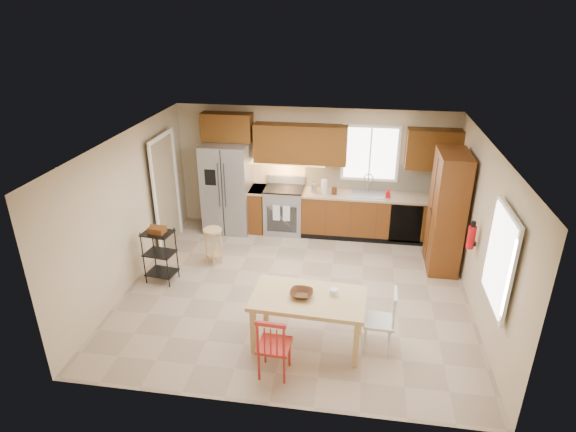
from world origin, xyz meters
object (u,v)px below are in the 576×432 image
(chair_white, at_px, (379,320))
(utility_cart, at_px, (160,256))
(dining_table, at_px, (308,320))
(table_bowl, at_px, (301,296))
(refrigerator, at_px, (227,188))
(range_stove, at_px, (284,210))
(table_jar, at_px, (334,293))
(bar_stool, at_px, (214,246))
(soap_bottle, at_px, (388,193))
(pantry, at_px, (447,212))
(chair_red, at_px, (274,344))
(fire_extinguisher, at_px, (471,237))

(chair_white, relative_size, utility_cart, 0.94)
(dining_table, relative_size, table_bowl, 4.94)
(refrigerator, height_order, range_stove, refrigerator)
(range_stove, distance_m, table_jar, 3.60)
(refrigerator, distance_m, bar_stool, 1.57)
(dining_table, xyz_separation_m, table_jar, (0.33, 0.09, 0.41))
(chair_white, xyz_separation_m, bar_stool, (-2.87, 1.91, -0.11))
(table_jar, bearing_deg, dining_table, -164.05)
(soap_bottle, height_order, utility_cart, soap_bottle)
(refrigerator, bearing_deg, dining_table, -59.22)
(pantry, relative_size, utility_cart, 2.22)
(utility_cart, bearing_deg, table_bowl, -18.44)
(chair_red, bearing_deg, fire_extinguisher, 41.24)
(pantry, distance_m, table_bowl, 3.33)
(refrigerator, xyz_separation_m, soap_bottle, (3.18, -0.02, 0.09))
(refrigerator, relative_size, pantry, 0.87)
(range_stove, height_order, pantry, pantry)
(chair_red, bearing_deg, bar_stool, 124.08)
(utility_cart, bearing_deg, range_stove, 59.85)
(table_jar, distance_m, utility_cart, 3.19)
(bar_stool, bearing_deg, chair_white, -46.90)
(chair_white, bearing_deg, pantry, -22.23)
(fire_extinguisher, distance_m, bar_stool, 4.32)
(chair_white, distance_m, utility_cart, 3.77)
(chair_white, height_order, table_bowl, chair_white)
(pantry, relative_size, table_bowl, 6.83)
(dining_table, distance_m, table_bowl, 0.39)
(soap_bottle, bearing_deg, range_stove, 177.60)
(range_stove, bearing_deg, table_jar, -70.23)
(soap_bottle, distance_m, pantry, 1.31)
(pantry, distance_m, fire_extinguisher, 1.07)
(refrigerator, relative_size, soap_bottle, 9.53)
(soap_bottle, xyz_separation_m, pantry, (0.95, -0.90, 0.05))
(table_bowl, xyz_separation_m, utility_cart, (-2.53, 1.25, -0.28))
(pantry, xyz_separation_m, chair_red, (-2.45, -3.14, -0.60))
(range_stove, bearing_deg, chair_white, -61.84)
(soap_bottle, xyz_separation_m, table_jar, (-0.82, -3.29, -0.22))
(refrigerator, distance_m, chair_white, 4.52)
(dining_table, distance_m, table_jar, 0.53)
(dining_table, bearing_deg, utility_cart, 157.45)
(soap_bottle, relative_size, table_bowl, 0.62)
(dining_table, bearing_deg, refrigerator, 123.80)
(chair_red, xyz_separation_m, table_jar, (0.68, 0.74, 0.33))
(refrigerator, distance_m, pantry, 4.23)
(table_bowl, bearing_deg, fire_extinguisher, 30.95)
(soap_bottle, distance_m, bar_stool, 3.45)
(refrigerator, distance_m, utility_cart, 2.28)
(pantry, bearing_deg, soap_bottle, 136.55)
(soap_bottle, bearing_deg, chair_red, -110.37)
(table_bowl, bearing_deg, utility_cart, 153.59)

